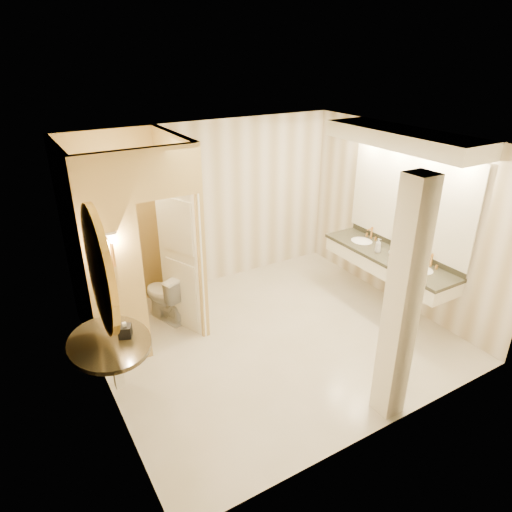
{
  "coord_description": "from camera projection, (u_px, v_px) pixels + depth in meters",
  "views": [
    {
      "loc": [
        -2.92,
        -4.45,
        3.72
      ],
      "look_at": [
        -0.17,
        0.2,
        1.21
      ],
      "focal_mm": 32.0,
      "sensor_mm": 36.0,
      "label": 1
    }
  ],
  "objects": [
    {
      "name": "wall_back",
      "position": [
        209.0,
        206.0,
        7.38
      ],
      "size": [
        4.5,
        0.02,
        2.7
      ],
      "primitive_type": "cube",
      "color": "silver",
      "rests_on": "floor"
    },
    {
      "name": "wall_sconce",
      "position": [
        111.0,
        240.0,
        5.11
      ],
      "size": [
        0.14,
        0.14,
        0.42
      ],
      "color": "gold",
      "rests_on": "toilet_closet"
    },
    {
      "name": "wall_left",
      "position": [
        96.0,
        294.0,
        4.78
      ],
      "size": [
        0.02,
        4.0,
        2.7
      ],
      "primitive_type": "cube",
      "color": "silver",
      "rests_on": "floor"
    },
    {
      "name": "wall_right",
      "position": [
        401.0,
        218.0,
        6.86
      ],
      "size": [
        0.02,
        4.0,
        2.7
      ],
      "primitive_type": "cube",
      "color": "silver",
      "rests_on": "floor"
    },
    {
      "name": "toilet_closet",
      "position": [
        165.0,
        239.0,
        6.05
      ],
      "size": [
        1.5,
        1.55,
        2.7
      ],
      "color": "tan",
      "rests_on": "floor"
    },
    {
      "name": "floor",
      "position": [
        274.0,
        337.0,
        6.39
      ],
      "size": [
        4.5,
        4.5,
        0.0
      ],
      "primitive_type": "plane",
      "color": "beige",
      "rests_on": "ground"
    },
    {
      "name": "tissue_box",
      "position": [
        125.0,
        331.0,
        4.87
      ],
      "size": [
        0.18,
        0.18,
        0.13
      ],
      "primitive_type": "cube",
      "rotation": [
        0.0,
        0.0,
        -0.42
      ],
      "color": "black",
      "rests_on": "console_shelf"
    },
    {
      "name": "toilet",
      "position": [
        166.0,
        295.0,
        6.68
      ],
      "size": [
        0.65,
        0.86,
        0.77
      ],
      "primitive_type": "imported",
      "rotation": [
        0.0,
        0.0,
        3.45
      ],
      "color": "white",
      "rests_on": "floor"
    },
    {
      "name": "soap_bottle_b",
      "position": [
        392.0,
        251.0,
        6.77
      ],
      "size": [
        0.12,
        0.12,
        0.13
      ],
      "primitive_type": "imported",
      "rotation": [
        0.0,
        0.0,
        -0.29
      ],
      "color": "silver",
      "rests_on": "vanity"
    },
    {
      "name": "ceiling",
      "position": [
        278.0,
        142.0,
        5.25
      ],
      "size": [
        4.5,
        4.5,
        0.0
      ],
      "primitive_type": "plane",
      "rotation": [
        3.14,
        0.0,
        0.0
      ],
      "color": "white",
      "rests_on": "wall_back"
    },
    {
      "name": "soap_bottle_c",
      "position": [
        378.0,
        246.0,
        6.84
      ],
      "size": [
        0.11,
        0.11,
        0.22
      ],
      "primitive_type": "imported",
      "rotation": [
        0.0,
        0.0,
        0.34
      ],
      "color": "#C6B28C",
      "rests_on": "vanity"
    },
    {
      "name": "soap_bottle_a",
      "position": [
        396.0,
        253.0,
        6.7
      ],
      "size": [
        0.07,
        0.07,
        0.12
      ],
      "primitive_type": "imported",
      "rotation": [
        0.0,
        0.0,
        0.31
      ],
      "color": "beige",
      "rests_on": "vanity"
    },
    {
      "name": "pillar",
      "position": [
        402.0,
        305.0,
        4.58
      ],
      "size": [
        0.27,
        0.27,
        2.7
      ],
      "primitive_type": "cube",
      "color": "white",
      "rests_on": "floor"
    },
    {
      "name": "wall_front",
      "position": [
        392.0,
        324.0,
        4.26
      ],
      "size": [
        4.5,
        0.02,
        2.7
      ],
      "primitive_type": "cube",
      "color": "silver",
      "rests_on": "floor"
    },
    {
      "name": "vanity",
      "position": [
        397.0,
        206.0,
        6.52
      ],
      "size": [
        0.75,
        2.4,
        2.09
      ],
      "color": "white",
      "rests_on": "floor"
    },
    {
      "name": "console_shelf",
      "position": [
        104.0,
        302.0,
        4.63
      ],
      "size": [
        1.07,
        1.07,
        1.99
      ],
      "color": "black",
      "rests_on": "floor"
    }
  ]
}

